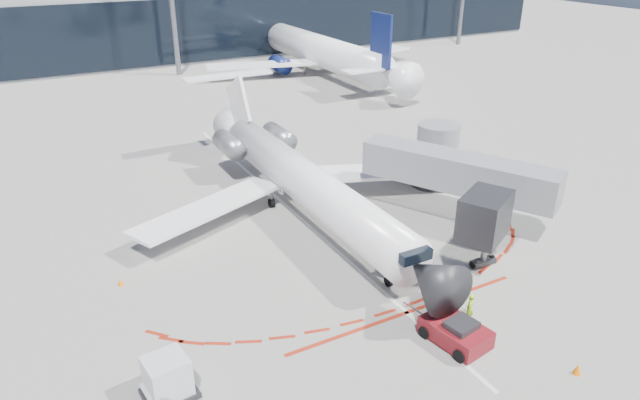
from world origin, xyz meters
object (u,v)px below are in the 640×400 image
regional_jet (300,178)px  pushback_tug (456,332)px  ramp_worker (470,308)px  uld_container (168,379)px

regional_jet → pushback_tug: 16.49m
pushback_tug → ramp_worker: ramp_worker is taller
pushback_tug → ramp_worker: size_ratio=3.24×
uld_container → regional_jet: bearing=39.2°
uld_container → pushback_tug: bearing=-19.6°
uld_container → ramp_worker: bearing=-14.7°
pushback_tug → ramp_worker: bearing=19.9°
regional_jet → pushback_tug: (0.08, -16.38, -1.93)m
ramp_worker → regional_jet: bearing=-120.6°
regional_jet → uld_container: regional_jet is taller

